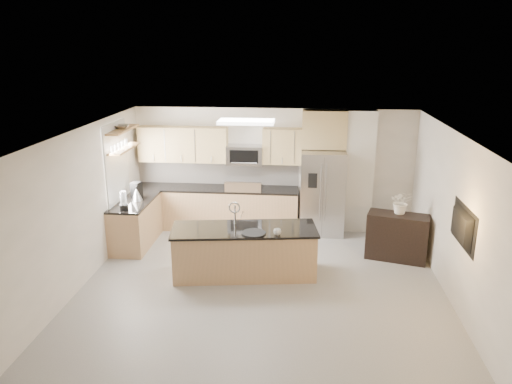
# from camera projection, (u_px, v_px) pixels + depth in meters

# --- Properties ---
(floor) EXTENTS (6.50, 6.50, 0.00)m
(floor) POSITION_uv_depth(u_px,v_px,m) (261.00, 294.00, 8.12)
(floor) COLOR #A4A19C
(floor) RESTS_ON ground
(ceiling) EXTENTS (6.00, 6.50, 0.02)m
(ceiling) POSITION_uv_depth(u_px,v_px,m) (261.00, 136.00, 7.37)
(ceiling) COLOR silver
(ceiling) RESTS_ON wall_back
(wall_back) EXTENTS (6.00, 0.02, 2.60)m
(wall_back) POSITION_uv_depth(u_px,v_px,m) (273.00, 168.00, 10.85)
(wall_back) COLOR beige
(wall_back) RESTS_ON floor
(wall_front) EXTENTS (6.00, 0.02, 2.60)m
(wall_front) POSITION_uv_depth(u_px,v_px,m) (231.00, 336.00, 4.65)
(wall_front) COLOR beige
(wall_front) RESTS_ON floor
(wall_left) EXTENTS (0.02, 6.50, 2.60)m
(wall_left) POSITION_uv_depth(u_px,v_px,m) (75.00, 213.00, 8.02)
(wall_left) COLOR beige
(wall_left) RESTS_ON floor
(wall_right) EXTENTS (0.02, 6.50, 2.60)m
(wall_right) POSITION_uv_depth(u_px,v_px,m) (460.00, 225.00, 7.48)
(wall_right) COLOR beige
(wall_right) RESTS_ON floor
(back_counter) EXTENTS (3.55, 0.66, 1.44)m
(back_counter) POSITION_uv_depth(u_px,v_px,m) (216.00, 207.00, 10.89)
(back_counter) COLOR tan
(back_counter) RESTS_ON floor
(left_counter) EXTENTS (0.66, 1.50, 0.92)m
(left_counter) POSITION_uv_depth(u_px,v_px,m) (136.00, 223.00, 9.99)
(left_counter) COLOR tan
(left_counter) RESTS_ON floor
(range) EXTENTS (0.76, 0.64, 1.14)m
(range) POSITION_uv_depth(u_px,v_px,m) (245.00, 208.00, 10.82)
(range) COLOR black
(range) RESTS_ON floor
(upper_cabinets) EXTENTS (3.50, 0.33, 0.75)m
(upper_cabinets) POSITION_uv_depth(u_px,v_px,m) (212.00, 145.00, 10.65)
(upper_cabinets) COLOR tan
(upper_cabinets) RESTS_ON wall_back
(microwave) EXTENTS (0.76, 0.40, 0.40)m
(microwave) POSITION_uv_depth(u_px,v_px,m) (245.00, 155.00, 10.61)
(microwave) COLOR #A6A6A8
(microwave) RESTS_ON upper_cabinets
(refrigerator) EXTENTS (0.92, 0.78, 1.78)m
(refrigerator) POSITION_uv_depth(u_px,v_px,m) (322.00, 192.00, 10.51)
(refrigerator) COLOR #A6A6A8
(refrigerator) RESTS_ON floor
(partition_column) EXTENTS (0.60, 0.30, 2.60)m
(partition_column) POSITION_uv_depth(u_px,v_px,m) (359.00, 172.00, 10.54)
(partition_column) COLOR silver
(partition_column) RESTS_ON floor
(window) EXTENTS (0.04, 1.15, 1.65)m
(window) POSITION_uv_depth(u_px,v_px,m) (116.00, 165.00, 9.68)
(window) COLOR white
(window) RESTS_ON wall_left
(shelf_lower) EXTENTS (0.30, 1.20, 0.04)m
(shelf_lower) POSITION_uv_depth(u_px,v_px,m) (123.00, 148.00, 9.67)
(shelf_lower) COLOR #99683D
(shelf_lower) RESTS_ON wall_left
(shelf_upper) EXTENTS (0.30, 1.20, 0.04)m
(shelf_upper) POSITION_uv_depth(u_px,v_px,m) (122.00, 130.00, 9.57)
(shelf_upper) COLOR #99683D
(shelf_upper) RESTS_ON wall_left
(ceiling_fixture) EXTENTS (1.00, 0.50, 0.06)m
(ceiling_fixture) POSITION_uv_depth(u_px,v_px,m) (246.00, 122.00, 8.94)
(ceiling_fixture) COLOR white
(ceiling_fixture) RESTS_ON ceiling
(island) EXTENTS (2.59, 1.23, 1.29)m
(island) POSITION_uv_depth(u_px,v_px,m) (244.00, 251.00, 8.69)
(island) COLOR tan
(island) RESTS_ON floor
(credenza) EXTENTS (1.19, 0.74, 0.88)m
(credenza) POSITION_uv_depth(u_px,v_px,m) (397.00, 237.00, 9.31)
(credenza) COLOR black
(credenza) RESTS_ON floor
(cup) EXTENTS (0.17, 0.17, 0.10)m
(cup) POSITION_uv_depth(u_px,v_px,m) (277.00, 232.00, 8.26)
(cup) COLOR silver
(cup) RESTS_ON island
(platter) EXTENTS (0.43, 0.43, 0.02)m
(platter) POSITION_uv_depth(u_px,v_px,m) (254.00, 233.00, 8.32)
(platter) COLOR black
(platter) RESTS_ON island
(blender) EXTENTS (0.16, 0.16, 0.36)m
(blender) POSITION_uv_depth(u_px,v_px,m) (124.00, 202.00, 9.28)
(blender) COLOR black
(blender) RESTS_ON left_counter
(kettle) EXTENTS (0.23, 0.23, 0.29)m
(kettle) POSITION_uv_depth(u_px,v_px,m) (137.00, 194.00, 9.85)
(kettle) COLOR #A6A6A8
(kettle) RESTS_ON left_counter
(coffee_maker) EXTENTS (0.21, 0.24, 0.31)m
(coffee_maker) POSITION_uv_depth(u_px,v_px,m) (136.00, 190.00, 10.04)
(coffee_maker) COLOR black
(coffee_maker) RESTS_ON left_counter
(bowl) EXTENTS (0.47, 0.47, 0.09)m
(bowl) POSITION_uv_depth(u_px,v_px,m) (122.00, 126.00, 9.56)
(bowl) COLOR #A6A6A8
(bowl) RESTS_ON shelf_upper
(flower_vase) EXTENTS (0.62, 0.54, 0.66)m
(flower_vase) POSITION_uv_depth(u_px,v_px,m) (402.00, 196.00, 9.15)
(flower_vase) COLOR white
(flower_vase) RESTS_ON credenza
(television) EXTENTS (0.14, 1.08, 0.62)m
(television) POSITION_uv_depth(u_px,v_px,m) (458.00, 226.00, 7.28)
(television) COLOR black
(television) RESTS_ON wall_right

